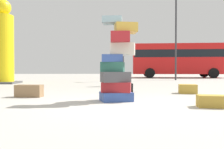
{
  "coord_description": "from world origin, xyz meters",
  "views": [
    {
      "loc": [
        -0.4,
        -4.58,
        0.69
      ],
      "look_at": [
        -0.03,
        2.06,
        0.56
      ],
      "focal_mm": 35.51,
      "sensor_mm": 36.0,
      "label": 1
    }
  ],
  "objects_px": {
    "suitcase_tan_behind_tower": "(188,89)",
    "suitcase_black_upright_blue": "(120,88)",
    "suitcase_brown_foreground_far": "(29,91)",
    "person_bearded_onlooker": "(121,65)",
    "yellow_dummy_statue": "(3,46)",
    "suitcase_tan_right_side": "(212,101)",
    "suitcase_tower": "(117,66)",
    "lamp_post": "(176,15)",
    "parked_bus": "(178,58)"
  },
  "relations": [
    {
      "from": "suitcase_black_upright_blue",
      "to": "parked_bus",
      "type": "height_order",
      "value": "parked_bus"
    },
    {
      "from": "suitcase_brown_foreground_far",
      "to": "suitcase_tan_right_side",
      "type": "height_order",
      "value": "suitcase_brown_foreground_far"
    },
    {
      "from": "person_bearded_onlooker",
      "to": "yellow_dummy_statue",
      "type": "bearing_deg",
      "value": -93.42
    },
    {
      "from": "suitcase_black_upright_blue",
      "to": "yellow_dummy_statue",
      "type": "relative_size",
      "value": 0.18
    },
    {
      "from": "person_bearded_onlooker",
      "to": "lamp_post",
      "type": "height_order",
      "value": "lamp_post"
    },
    {
      "from": "suitcase_brown_foreground_far",
      "to": "suitcase_tan_right_side",
      "type": "xyz_separation_m",
      "value": [
        3.92,
        -1.83,
        -0.04
      ]
    },
    {
      "from": "suitcase_tower",
      "to": "person_bearded_onlooker",
      "type": "height_order",
      "value": "suitcase_tower"
    },
    {
      "from": "suitcase_tower",
      "to": "suitcase_tan_behind_tower",
      "type": "bearing_deg",
      "value": 33.91
    },
    {
      "from": "suitcase_tower",
      "to": "suitcase_tan_right_side",
      "type": "bearing_deg",
      "value": -30.03
    },
    {
      "from": "suitcase_tan_right_side",
      "to": "lamp_post",
      "type": "distance_m",
      "value": 12.61
    },
    {
      "from": "lamp_post",
      "to": "person_bearded_onlooker",
      "type": "bearing_deg",
      "value": -128.29
    },
    {
      "from": "suitcase_tan_behind_tower",
      "to": "suitcase_black_upright_blue",
      "type": "relative_size",
      "value": 0.65
    },
    {
      "from": "parked_bus",
      "to": "lamp_post",
      "type": "xyz_separation_m",
      "value": [
        -2.14,
        -5.42,
        2.72
      ]
    },
    {
      "from": "person_bearded_onlooker",
      "to": "lamp_post",
      "type": "bearing_deg",
      "value": 158.44
    },
    {
      "from": "suitcase_tan_right_side",
      "to": "suitcase_tan_behind_tower",
      "type": "bearing_deg",
      "value": 90.32
    },
    {
      "from": "suitcase_brown_foreground_far",
      "to": "parked_bus",
      "type": "bearing_deg",
      "value": 65.96
    },
    {
      "from": "yellow_dummy_statue",
      "to": "suitcase_tan_behind_tower",
      "type": "bearing_deg",
      "value": -35.23
    },
    {
      "from": "suitcase_brown_foreground_far",
      "to": "lamp_post",
      "type": "bearing_deg",
      "value": 60.9
    },
    {
      "from": "suitcase_tower",
      "to": "lamp_post",
      "type": "distance_m",
      "value": 12.09
    },
    {
      "from": "suitcase_tower",
      "to": "parked_bus",
      "type": "xyz_separation_m",
      "value": [
        7.09,
        15.78,
        1.05
      ]
    },
    {
      "from": "suitcase_tan_right_side",
      "to": "suitcase_brown_foreground_far",
      "type": "bearing_deg",
      "value": 167.51
    },
    {
      "from": "suitcase_brown_foreground_far",
      "to": "yellow_dummy_statue",
      "type": "xyz_separation_m",
      "value": [
        -3.26,
        6.11,
        1.81
      ]
    },
    {
      "from": "suitcase_black_upright_blue",
      "to": "suitcase_tan_right_side",
      "type": "bearing_deg",
      "value": -61.61
    },
    {
      "from": "yellow_dummy_statue",
      "to": "suitcase_brown_foreground_far",
      "type": "bearing_deg",
      "value": -61.91
    },
    {
      "from": "suitcase_tan_behind_tower",
      "to": "yellow_dummy_statue",
      "type": "bearing_deg",
      "value": 160.12
    },
    {
      "from": "suitcase_black_upright_blue",
      "to": "yellow_dummy_statue",
      "type": "bearing_deg",
      "value": 141.41
    },
    {
      "from": "suitcase_black_upright_blue",
      "to": "suitcase_tan_right_side",
      "type": "relative_size",
      "value": 1.49
    },
    {
      "from": "suitcase_tower",
      "to": "lamp_post",
      "type": "relative_size",
      "value": 0.26
    },
    {
      "from": "person_bearded_onlooker",
      "to": "parked_bus",
      "type": "distance_m",
      "value": 12.87
    },
    {
      "from": "suitcase_tan_right_side",
      "to": "yellow_dummy_statue",
      "type": "relative_size",
      "value": 0.12
    },
    {
      "from": "suitcase_brown_foreground_far",
      "to": "suitcase_tower",
      "type": "bearing_deg",
      "value": -12.94
    },
    {
      "from": "parked_bus",
      "to": "lamp_post",
      "type": "relative_size",
      "value": 1.25
    },
    {
      "from": "person_bearded_onlooker",
      "to": "parked_bus",
      "type": "relative_size",
      "value": 0.17
    },
    {
      "from": "suitcase_tan_behind_tower",
      "to": "suitcase_black_upright_blue",
      "type": "height_order",
      "value": "suitcase_black_upright_blue"
    },
    {
      "from": "suitcase_tan_right_side",
      "to": "suitcase_tower",
      "type": "bearing_deg",
      "value": 162.47
    },
    {
      "from": "suitcase_brown_foreground_far",
      "to": "person_bearded_onlooker",
      "type": "height_order",
      "value": "person_bearded_onlooker"
    },
    {
      "from": "suitcase_brown_foreground_far",
      "to": "lamp_post",
      "type": "xyz_separation_m",
      "value": [
        7.17,
        9.52,
        4.39
      ]
    },
    {
      "from": "lamp_post",
      "to": "parked_bus",
      "type": "bearing_deg",
      "value": 68.46
    },
    {
      "from": "suitcase_tan_behind_tower",
      "to": "person_bearded_onlooker",
      "type": "height_order",
      "value": "person_bearded_onlooker"
    },
    {
      "from": "suitcase_brown_foreground_far",
      "to": "person_bearded_onlooker",
      "type": "relative_size",
      "value": 0.44
    },
    {
      "from": "suitcase_tan_right_side",
      "to": "person_bearded_onlooker",
      "type": "relative_size",
      "value": 0.35
    },
    {
      "from": "suitcase_tower",
      "to": "parked_bus",
      "type": "relative_size",
      "value": 0.21
    },
    {
      "from": "suitcase_tan_right_side",
      "to": "parked_bus",
      "type": "xyz_separation_m",
      "value": [
        5.39,
        16.77,
        1.72
      ]
    },
    {
      "from": "yellow_dummy_statue",
      "to": "person_bearded_onlooker",
      "type": "bearing_deg",
      "value": -20.14
    },
    {
      "from": "suitcase_black_upright_blue",
      "to": "suitcase_tan_right_side",
      "type": "distance_m",
      "value": 3.32
    },
    {
      "from": "suitcase_tower",
      "to": "suitcase_brown_foreground_far",
      "type": "height_order",
      "value": "suitcase_tower"
    },
    {
      "from": "suitcase_brown_foreground_far",
      "to": "lamp_post",
      "type": "height_order",
      "value": "lamp_post"
    },
    {
      "from": "suitcase_brown_foreground_far",
      "to": "yellow_dummy_statue",
      "type": "bearing_deg",
      "value": 125.98
    },
    {
      "from": "suitcase_tower",
      "to": "suitcase_tan_behind_tower",
      "type": "height_order",
      "value": "suitcase_tower"
    },
    {
      "from": "suitcase_black_upright_blue",
      "to": "person_bearded_onlooker",
      "type": "relative_size",
      "value": 0.52
    }
  ]
}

